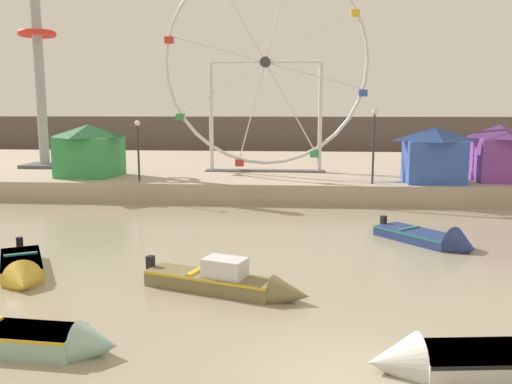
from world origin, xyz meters
name	(u,v)px	position (x,y,z in m)	size (l,w,h in m)	color
ground_plane	(337,381)	(0.00, 0.00, 0.00)	(240.00, 240.00, 0.00)	gray
quay_promenade	(310,171)	(0.00, 31.44, 0.58)	(110.00, 23.84, 1.17)	tan
distant_town_skyline	(306,134)	(0.00, 58.68, 2.20)	(140.00, 3.00, 4.40)	#564C47
motorboat_mustard_yellow	(22,270)	(-9.85, 5.90, 0.24)	(3.16, 4.28, 1.20)	gold
motorboat_pale_grey	(467,360)	(2.74, 0.65, 0.24)	(5.27, 1.90, 1.27)	silver
motorboat_olive_wood	(232,282)	(-2.80, 4.96, 0.34)	(5.33, 2.63, 1.29)	olive
motorboat_navy_blue	(436,240)	(4.70, 11.21, 0.23)	(3.94, 4.36, 1.41)	navy
motorboat_seafoam	(34,339)	(-6.80, 0.79, 0.28)	(4.66, 1.39, 1.11)	#93BCAD
ferris_wheel_white_frame	(265,65)	(-3.20, 26.18, 8.32)	(13.75, 1.20, 14.23)	silver
drop_tower_steel_tower	(39,70)	(-19.64, 27.54, 8.18)	(2.80, 2.80, 14.72)	#999EA3
carnival_booth_green_kiosk	(90,149)	(-14.17, 22.58, 2.88)	(4.11, 3.91, 3.30)	#33934C
carnival_booth_purple_stall	(499,152)	(11.05, 22.66, 2.91)	(3.22, 3.83, 3.36)	purple
carnival_booth_blue_tent	(434,154)	(6.96, 21.32, 2.85)	(3.60, 2.72, 3.23)	#3356B7
promenade_lamp_near	(374,136)	(3.38, 20.64, 3.93)	(0.32, 0.32, 4.28)	#2D2D33
promenade_lamp_far	(138,141)	(-10.33, 20.44, 3.55)	(0.32, 0.32, 3.61)	#2D2D33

